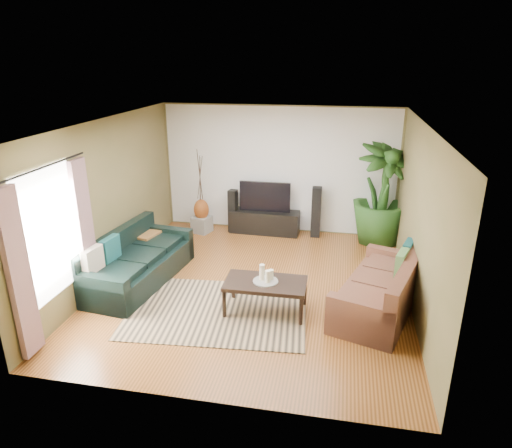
% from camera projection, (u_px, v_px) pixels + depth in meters
% --- Properties ---
extents(floor, '(5.50, 5.50, 0.00)m').
position_uv_depth(floor, '(254.00, 287.00, 7.64)').
color(floor, '#9C5828').
rests_on(floor, ground).
extents(ceiling, '(5.50, 5.50, 0.00)m').
position_uv_depth(ceiling, '(253.00, 124.00, 6.70)').
color(ceiling, white).
rests_on(ceiling, ground).
extents(wall_back, '(5.00, 0.00, 5.00)m').
position_uv_depth(wall_back, '(279.00, 170.00, 9.70)').
color(wall_back, olive).
rests_on(wall_back, ground).
extents(wall_front, '(5.00, 0.00, 5.00)m').
position_uv_depth(wall_front, '(201.00, 295.00, 4.64)').
color(wall_front, olive).
rests_on(wall_front, ground).
extents(wall_left, '(0.00, 5.50, 5.50)m').
position_uv_depth(wall_left, '(107.00, 201.00, 7.62)').
color(wall_left, olive).
rests_on(wall_left, ground).
extents(wall_right, '(0.00, 5.50, 5.50)m').
position_uv_depth(wall_right, '(419.00, 221.00, 6.73)').
color(wall_right, olive).
rests_on(wall_right, ground).
extents(backwall_panel, '(4.90, 0.00, 4.90)m').
position_uv_depth(backwall_panel, '(279.00, 170.00, 9.70)').
color(backwall_panel, white).
rests_on(backwall_panel, ground).
extents(window_pane, '(0.00, 1.80, 1.80)m').
position_uv_depth(window_pane, '(50.00, 233.00, 6.12)').
color(window_pane, white).
rests_on(window_pane, ground).
extents(curtain_near, '(0.08, 0.35, 2.20)m').
position_uv_depth(curtain_near, '(19.00, 275.00, 5.51)').
color(curtain_near, gray).
rests_on(curtain_near, ground).
extents(curtain_far, '(0.08, 0.35, 2.20)m').
position_uv_depth(curtain_far, '(85.00, 231.00, 6.89)').
color(curtain_far, gray).
rests_on(curtain_far, ground).
extents(curtain_rod, '(0.03, 1.90, 0.03)m').
position_uv_depth(curtain_rod, '(42.00, 168.00, 5.80)').
color(curtain_rod, black).
rests_on(curtain_rod, ground).
extents(sofa_left, '(1.26, 2.41, 0.85)m').
position_uv_depth(sofa_left, '(137.00, 258.00, 7.70)').
color(sofa_left, black).
rests_on(sofa_left, floor).
extents(sofa_right, '(1.55, 2.29, 0.85)m').
position_uv_depth(sofa_right, '(380.00, 284.00, 6.84)').
color(sofa_right, brown).
rests_on(sofa_right, floor).
extents(area_rug, '(2.81, 2.10, 0.01)m').
position_uv_depth(area_rug, '(218.00, 310.00, 6.92)').
color(area_rug, tan).
rests_on(area_rug, floor).
extents(coffee_table, '(1.22, 0.67, 0.49)m').
position_uv_depth(coffee_table, '(265.00, 296.00, 6.84)').
color(coffee_table, black).
rests_on(coffee_table, floor).
extents(candle_tray, '(0.37, 0.37, 0.02)m').
position_uv_depth(candle_tray, '(266.00, 281.00, 6.75)').
color(candle_tray, gray).
rests_on(candle_tray, coffee_table).
extents(candle_tall, '(0.08, 0.08, 0.24)m').
position_uv_depth(candle_tall, '(262.00, 272.00, 6.74)').
color(candle_tall, silver).
rests_on(candle_tall, candle_tray).
extents(candle_mid, '(0.08, 0.08, 0.19)m').
position_uv_depth(candle_mid, '(268.00, 276.00, 6.67)').
color(candle_mid, white).
rests_on(candle_mid, candle_tray).
extents(candle_short, '(0.08, 0.08, 0.15)m').
position_uv_depth(candle_short, '(271.00, 275.00, 6.76)').
color(candle_short, '#EEE6C9').
rests_on(candle_short, candle_tray).
extents(tv_stand, '(1.50, 0.48, 0.50)m').
position_uv_depth(tv_stand, '(265.00, 222.00, 9.90)').
color(tv_stand, black).
rests_on(tv_stand, floor).
extents(television, '(1.09, 0.06, 0.64)m').
position_uv_depth(television, '(265.00, 197.00, 9.70)').
color(television, black).
rests_on(television, tv_stand).
extents(speaker_left, '(0.20, 0.22, 0.94)m').
position_uv_depth(speaker_left, '(233.00, 211.00, 9.88)').
color(speaker_left, black).
rests_on(speaker_left, floor).
extents(speaker_right, '(0.20, 0.22, 1.08)m').
position_uv_depth(speaker_right, '(316.00, 212.00, 9.61)').
color(speaker_right, black).
rests_on(speaker_right, floor).
extents(potted_plant, '(1.61, 1.61, 2.08)m').
position_uv_depth(potted_plant, '(382.00, 194.00, 9.14)').
color(potted_plant, '#204717').
rests_on(potted_plant, floor).
extents(plant_pot, '(0.38, 0.38, 0.30)m').
position_uv_depth(plant_pot, '(378.00, 235.00, 9.44)').
color(plant_pot, black).
rests_on(plant_pot, floor).
extents(pedestal, '(0.45, 0.45, 0.36)m').
position_uv_depth(pedestal, '(202.00, 224.00, 9.95)').
color(pedestal, gray).
rests_on(pedestal, floor).
extents(vase, '(0.32, 0.32, 0.45)m').
position_uv_depth(vase, '(201.00, 210.00, 9.84)').
color(vase, brown).
rests_on(vase, pedestal).
extents(side_table, '(0.63, 0.63, 0.56)m').
position_uv_depth(side_table, '(145.00, 246.00, 8.56)').
color(side_table, olive).
rests_on(side_table, floor).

